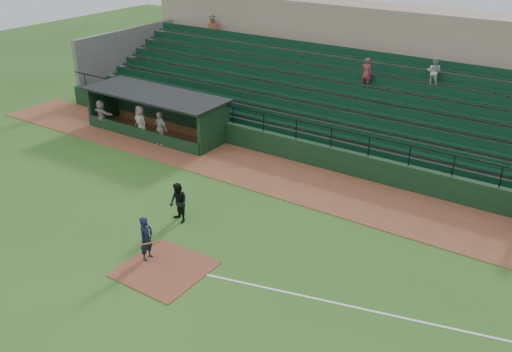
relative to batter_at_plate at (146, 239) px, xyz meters
The scene contains 11 objects.
ground 1.57m from the batter_at_plate, 40.93° to the left, with size 90.00×90.00×0.00m, color #2E5B1D.
warning_track 8.94m from the batter_at_plate, 83.72° to the left, with size 40.00×4.00×0.03m, color brown.
home_plate_dirt 1.32m from the batter_at_plate, ahead, with size 3.00×3.00×0.03m, color brown.
foul_line 9.25m from the batter_at_plate, 12.84° to the left, with size 18.00×0.09×0.01m, color white.
stadium_structure 17.39m from the batter_at_plate, 86.78° to the left, with size 38.00×13.08×6.40m.
dugout 13.62m from the batter_at_plate, 130.15° to the left, with size 8.90×3.20×2.42m.
batter_at_plate is the anchor object (origin of this frame).
umpire 2.93m from the batter_at_plate, 107.30° to the left, with size 0.85×0.66×1.75m, color black.
dugout_player_a 11.27m from the batter_at_plate, 130.01° to the left, with size 1.14×0.47×1.94m, color #A9A39E.
dugout_player_b 12.56m from the batter_at_plate, 135.23° to the left, with size 0.95×0.62×1.94m, color gray.
dugout_player_c 14.82m from the batter_at_plate, 144.09° to the left, with size 1.60×0.51×1.73m, color #A5A09A.
Camera 1 is at (12.21, -13.22, 11.91)m, focal length 39.17 mm.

